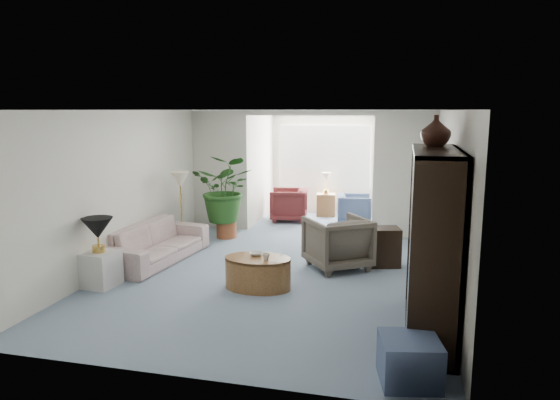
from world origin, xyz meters
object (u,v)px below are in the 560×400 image
(coffee_bowl, at_px, (256,254))
(sunroom_table, at_px, (326,205))
(coffee_table, at_px, (258,273))
(wingback_chair, at_px, (338,243))
(plant_pot, at_px, (226,230))
(sunroom_chair_blue, at_px, (354,209))
(coffee_cup, at_px, (266,257))
(side_table_dark, at_px, (383,247))
(ottoman, at_px, (409,360))
(end_table, at_px, (100,269))
(entertainment_cabinet, at_px, (432,244))
(sunroom_chair_maroon, at_px, (289,205))
(table_lamp, at_px, (97,228))
(framed_picture, at_px, (448,172))
(sofa, at_px, (157,243))
(cabinet_urn, at_px, (436,131))
(floor_lamp, at_px, (180,179))

(coffee_bowl, height_order, sunroom_table, sunroom_table)
(coffee_table, relative_size, wingback_chair, 1.04)
(plant_pot, bearing_deg, sunroom_chair_blue, 37.90)
(coffee_bowl, xyz_separation_m, plant_pot, (-1.39, 2.60, -0.31))
(coffee_cup, bearing_deg, coffee_bowl, 135.00)
(coffee_table, xyz_separation_m, side_table_dark, (1.67, 1.53, 0.09))
(side_table_dark, height_order, ottoman, side_table_dark)
(wingback_chair, height_order, plant_pot, wingback_chair)
(end_table, xyz_separation_m, coffee_bowl, (2.17, 0.56, 0.22))
(end_table, distance_m, entertainment_cabinet, 4.62)
(plant_pot, relative_size, sunroom_chair_maroon, 0.49)
(table_lamp, height_order, sunroom_chair_maroon, table_lamp)
(coffee_cup, xyz_separation_m, wingback_chair, (0.82, 1.33, -0.08))
(framed_picture, bearing_deg, sofa, 173.22)
(coffee_cup, bearing_deg, sunroom_table, 89.82)
(entertainment_cabinet, xyz_separation_m, sunroom_chair_blue, (-1.38, 5.50, -0.71))
(coffee_cup, xyz_separation_m, cabinet_urn, (2.15, -0.36, 1.77))
(framed_picture, height_order, sunroom_chair_blue, framed_picture)
(framed_picture, bearing_deg, floor_lamp, 160.92)
(sofa, bearing_deg, coffee_cup, -108.72)
(sofa, xyz_separation_m, wingback_chair, (3.00, 0.34, 0.10))
(framed_picture, relative_size, end_table, 0.99)
(coffee_bowl, bearing_deg, sunroom_table, 87.60)
(floor_lamp, height_order, coffee_bowl, floor_lamp)
(entertainment_cabinet, height_order, sunroom_chair_maroon, entertainment_cabinet)
(sunroom_table, bearing_deg, framed_picture, -64.43)
(coffee_table, distance_m, cabinet_urn, 3.11)
(sofa, xyz_separation_m, end_table, (-0.20, -1.35, -0.06))
(table_lamp, distance_m, coffee_bowl, 2.28)
(end_table, height_order, entertainment_cabinet, entertainment_cabinet)
(framed_picture, distance_m, cabinet_urn, 1.02)
(coffee_table, height_order, plant_pot, coffee_table)
(table_lamp, distance_m, wingback_chair, 3.64)
(sofa, distance_m, side_table_dark, 3.75)
(coffee_table, relative_size, coffee_bowl, 4.86)
(coffee_table, relative_size, sunroom_chair_maroon, 1.16)
(sofa, xyz_separation_m, coffee_cup, (2.17, -0.99, 0.18))
(end_table, bearing_deg, ottoman, -21.21)
(side_table_dark, xyz_separation_m, entertainment_cabinet, (0.63, -2.49, 0.73))
(coffee_cup, height_order, wingback_chair, wingback_chair)
(sofa, relative_size, side_table_dark, 3.43)
(coffee_table, relative_size, side_table_dark, 1.51)
(sofa, bearing_deg, coffee_table, -107.97)
(floor_lamp, bearing_deg, framed_picture, -19.08)
(entertainment_cabinet, distance_m, sunroom_chair_blue, 5.71)
(sunroom_table, bearing_deg, sunroom_chair_blue, -45.00)
(floor_lamp, height_order, entertainment_cabinet, entertainment_cabinet)
(framed_picture, bearing_deg, coffee_cup, -169.24)
(coffee_cup, relative_size, plant_pot, 0.26)
(sunroom_chair_blue, bearing_deg, end_table, 139.82)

